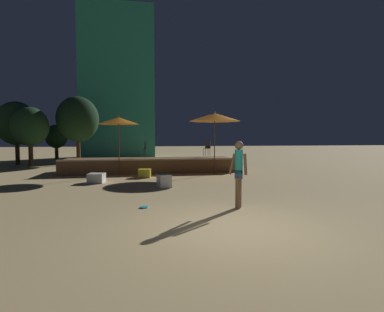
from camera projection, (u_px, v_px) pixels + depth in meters
The scene contains 16 objects.
ground_plane at pixel (234, 229), 6.22m from camera, with size 120.00×120.00×0.00m, color tan.
wooden_deck at pixel (150, 165), 16.85m from camera, with size 9.31×2.76×0.80m.
patio_umbrella_0 at pixel (215, 117), 15.53m from camera, with size 2.65×2.65×3.25m.
patio_umbrella_1 at pixel (118, 121), 14.97m from camera, with size 2.05×2.05×3.00m.
cube_seat_0 at pixel (97, 178), 12.60m from camera, with size 0.72×0.72×0.39m.
cube_seat_1 at pixel (164, 181), 11.40m from camera, with size 0.56×0.56×0.49m.
cube_seat_2 at pixel (145, 173), 14.30m from camera, with size 0.63×0.63×0.40m.
person_1 at pixel (239, 171), 7.99m from camera, with size 0.48×0.33×1.80m.
bistro_chair_0 at pixel (207, 147), 18.20m from camera, with size 0.48×0.48×0.90m.
bistro_chair_1 at pixel (144, 148), 16.15m from camera, with size 0.41×0.41×0.90m.
frisbee_disc at pixel (144, 207), 8.08m from camera, with size 0.23×0.23×0.03m.
background_tree_0 at pixel (16, 123), 20.82m from camera, with size 2.75×2.75×4.41m.
background_tree_1 at pixel (78, 119), 21.16m from camera, with size 2.89×2.89×4.81m.
background_tree_2 at pixel (56, 137), 24.58m from camera, with size 1.76×1.76×2.96m.
background_tree_3 at pixel (30, 127), 19.40m from camera, with size 2.30×2.30×3.89m.
distant_building at pixel (118, 83), 28.90m from camera, with size 6.88×3.38×14.26m.
Camera 1 is at (-1.92, -5.87, 1.89)m, focal length 28.00 mm.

